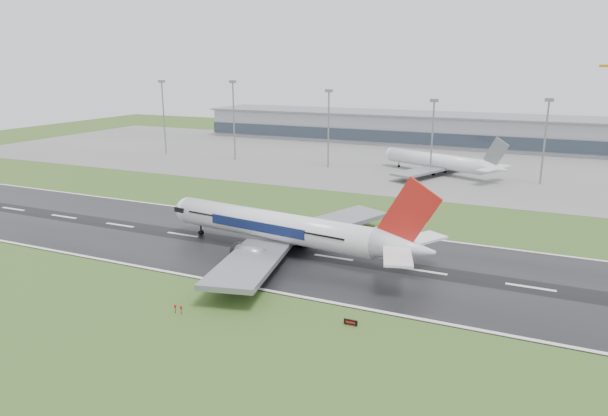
% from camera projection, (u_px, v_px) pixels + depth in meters
% --- Properties ---
extents(ground, '(520.00, 520.00, 0.00)m').
position_uv_depth(ground, '(253.00, 246.00, 127.21)').
color(ground, '#31501D').
rests_on(ground, ground).
extents(runway, '(400.00, 45.00, 0.10)m').
position_uv_depth(runway, '(253.00, 245.00, 127.20)').
color(runway, black).
rests_on(runway, ground).
extents(apron, '(400.00, 130.00, 0.08)m').
position_uv_depth(apron, '(395.00, 161.00, 237.33)').
color(apron, slate).
rests_on(apron, ground).
extents(terminal, '(240.00, 36.00, 15.00)m').
position_uv_depth(terminal, '(426.00, 129.00, 288.28)').
color(terminal, gray).
rests_on(terminal, ground).
extents(main_airliner, '(73.19, 70.47, 19.45)m').
position_uv_depth(main_airliner, '(290.00, 211.00, 119.32)').
color(main_airliner, white).
rests_on(main_airliner, runway).
extents(parked_airliner, '(68.98, 67.02, 15.74)m').
position_uv_depth(parked_airliner, '(440.00, 153.00, 207.84)').
color(parked_airliner, white).
rests_on(parked_airliner, apron).
extents(runway_sign, '(2.28, 0.88, 1.04)m').
position_uv_depth(runway_sign, '(351.00, 323.00, 88.27)').
color(runway_sign, black).
rests_on(runway_sign, ground).
extents(floodmast_0, '(0.64, 0.64, 32.66)m').
position_uv_depth(floodmast_0, '(164.00, 119.00, 252.25)').
color(floodmast_0, gray).
rests_on(floodmast_0, ground).
extents(floodmast_1, '(0.64, 0.64, 33.00)m').
position_uv_depth(floodmast_1, '(234.00, 122.00, 237.24)').
color(floodmast_1, gray).
rests_on(floodmast_1, ground).
extents(floodmast_2, '(0.64, 0.64, 30.03)m').
position_uv_depth(floodmast_2, '(328.00, 130.00, 220.01)').
color(floodmast_2, gray).
rests_on(floodmast_2, ground).
extents(floodmast_3, '(0.64, 0.64, 27.36)m').
position_uv_depth(floodmast_3, '(432.00, 139.00, 203.77)').
color(floodmast_3, gray).
rests_on(floodmast_3, ground).
extents(floodmast_4, '(0.64, 0.64, 28.58)m').
position_uv_depth(floodmast_4, '(544.00, 144.00, 188.27)').
color(floodmast_4, gray).
rests_on(floodmast_4, ground).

